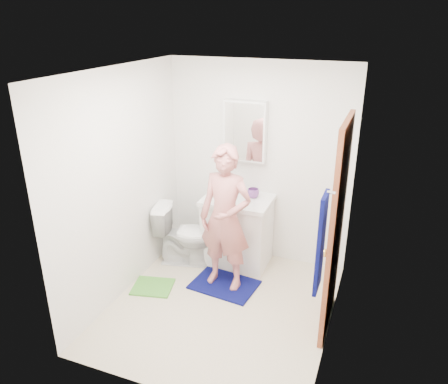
# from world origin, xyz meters

# --- Properties ---
(floor) EXTENTS (2.20, 2.40, 0.02)m
(floor) POSITION_xyz_m (0.00, 0.00, -0.01)
(floor) COLOR beige
(floor) RESTS_ON ground
(ceiling) EXTENTS (2.20, 2.40, 0.02)m
(ceiling) POSITION_xyz_m (0.00, 0.00, 2.41)
(ceiling) COLOR white
(ceiling) RESTS_ON ground
(wall_back) EXTENTS (2.20, 0.02, 2.40)m
(wall_back) POSITION_xyz_m (0.00, 1.21, 1.20)
(wall_back) COLOR white
(wall_back) RESTS_ON ground
(wall_front) EXTENTS (2.20, 0.02, 2.40)m
(wall_front) POSITION_xyz_m (0.00, -1.21, 1.20)
(wall_front) COLOR white
(wall_front) RESTS_ON ground
(wall_left) EXTENTS (0.02, 2.40, 2.40)m
(wall_left) POSITION_xyz_m (-1.11, 0.00, 1.20)
(wall_left) COLOR white
(wall_left) RESTS_ON ground
(wall_right) EXTENTS (0.02, 2.40, 2.40)m
(wall_right) POSITION_xyz_m (1.11, 0.00, 1.20)
(wall_right) COLOR white
(wall_right) RESTS_ON ground
(vanity_cabinet) EXTENTS (0.75, 0.55, 0.80)m
(vanity_cabinet) POSITION_xyz_m (-0.15, 0.91, 0.40)
(vanity_cabinet) COLOR white
(vanity_cabinet) RESTS_ON floor
(countertop) EXTENTS (0.79, 0.59, 0.05)m
(countertop) POSITION_xyz_m (-0.15, 0.91, 0.83)
(countertop) COLOR white
(countertop) RESTS_ON vanity_cabinet
(sink_basin) EXTENTS (0.40, 0.40, 0.03)m
(sink_basin) POSITION_xyz_m (-0.15, 0.91, 0.84)
(sink_basin) COLOR white
(sink_basin) RESTS_ON countertop
(faucet) EXTENTS (0.03, 0.03, 0.12)m
(faucet) POSITION_xyz_m (-0.15, 1.09, 0.91)
(faucet) COLOR silver
(faucet) RESTS_ON countertop
(medicine_cabinet) EXTENTS (0.50, 0.12, 0.70)m
(medicine_cabinet) POSITION_xyz_m (-0.15, 1.14, 1.60)
(medicine_cabinet) COLOR white
(medicine_cabinet) RESTS_ON wall_back
(mirror_panel) EXTENTS (0.46, 0.01, 0.66)m
(mirror_panel) POSITION_xyz_m (-0.15, 1.08, 1.60)
(mirror_panel) COLOR white
(mirror_panel) RESTS_ON wall_back
(door) EXTENTS (0.05, 0.80, 2.05)m
(door) POSITION_xyz_m (1.07, 0.15, 1.02)
(door) COLOR #A3502D
(door) RESTS_ON ground
(door_knob) EXTENTS (0.07, 0.07, 0.07)m
(door_knob) POSITION_xyz_m (1.03, -0.17, 0.95)
(door_knob) COLOR gold
(door_knob) RESTS_ON door
(towel) EXTENTS (0.03, 0.24, 0.80)m
(towel) POSITION_xyz_m (1.03, -0.57, 1.25)
(towel) COLOR #080B4F
(towel) RESTS_ON wall_right
(towel_hook) EXTENTS (0.06, 0.02, 0.02)m
(towel_hook) POSITION_xyz_m (1.07, -0.57, 1.67)
(towel_hook) COLOR silver
(towel_hook) RESTS_ON wall_right
(toilet) EXTENTS (0.81, 0.57, 0.75)m
(toilet) POSITION_xyz_m (-0.72, 0.68, 0.38)
(toilet) COLOR white
(toilet) RESTS_ON floor
(bath_mat) EXTENTS (0.76, 0.58, 0.02)m
(bath_mat) POSITION_xyz_m (-0.11, 0.37, 0.01)
(bath_mat) COLOR #080B4F
(bath_mat) RESTS_ON floor
(green_rug) EXTENTS (0.50, 0.45, 0.02)m
(green_rug) POSITION_xyz_m (-0.84, 0.04, 0.01)
(green_rug) COLOR #4FA336
(green_rug) RESTS_ON floor
(soap_dispenser) EXTENTS (0.11, 0.11, 0.20)m
(soap_dispenser) POSITION_xyz_m (-0.39, 0.87, 0.95)
(soap_dispenser) COLOR #B66355
(soap_dispenser) RESTS_ON countertop
(toothbrush_cup) EXTENTS (0.16, 0.16, 0.11)m
(toothbrush_cup) POSITION_xyz_m (0.01, 1.00, 0.90)
(toothbrush_cup) COLOR #75408D
(toothbrush_cup) RESTS_ON countertop
(man) EXTENTS (0.62, 0.43, 1.61)m
(man) POSITION_xyz_m (-0.11, 0.39, 0.83)
(man) COLOR #BF6E6B
(man) RESTS_ON bath_mat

